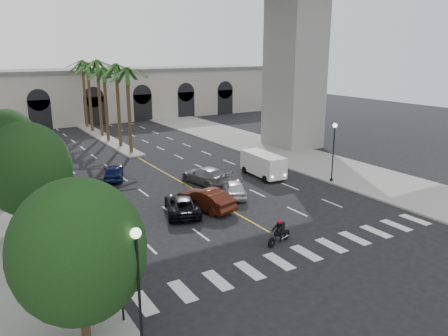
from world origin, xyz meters
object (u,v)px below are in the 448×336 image
(car_b, at_px, (205,199))
(car_c, at_px, (182,205))
(lamp_post_left_near, at_px, (139,282))
(motorcycle_rider, at_px, (280,232))
(car_e, at_px, (113,172))
(traffic_signal_near, at_px, (120,270))
(car_a, at_px, (234,188))
(cargo_van, at_px, (263,164))
(lamp_post_right, at_px, (334,147))
(lamp_post_left_far, at_px, (40,161))
(traffic_signal_far, at_px, (94,237))
(pedestrian_a, at_px, (57,250))
(pedestrian_b, at_px, (27,237))
(car_d, at_px, (206,175))

(car_b, relative_size, car_c, 0.99)
(lamp_post_left_near, distance_m, motorcycle_rider, 12.44)
(car_b, bearing_deg, car_e, -88.10)
(traffic_signal_near, bearing_deg, car_a, 41.73)
(traffic_signal_near, xyz_separation_m, cargo_van, (18.61, 15.20, -1.30))
(lamp_post_right, height_order, cargo_van, lamp_post_right)
(lamp_post_left_far, xyz_separation_m, car_b, (9.90, -8.13, -2.42))
(lamp_post_left_near, relative_size, car_e, 1.27)
(traffic_signal_near, relative_size, motorcycle_rider, 1.73)
(lamp_post_left_far, relative_size, cargo_van, 1.03)
(lamp_post_left_near, bearing_deg, cargo_van, 43.41)
(lamp_post_left_near, height_order, traffic_signal_near, lamp_post_left_near)
(lamp_post_left_near, height_order, traffic_signal_far, lamp_post_left_near)
(car_e, bearing_deg, car_a, 144.68)
(lamp_post_left_near, xyz_separation_m, traffic_signal_far, (0.10, 6.50, -0.71))
(lamp_post_left_far, distance_m, car_a, 15.13)
(car_b, relative_size, cargo_van, 0.93)
(lamp_post_right, height_order, traffic_signal_near, lamp_post_right)
(traffic_signal_near, relative_size, pedestrian_a, 2.23)
(lamp_post_right, xyz_separation_m, traffic_signal_near, (-22.70, -10.50, -0.71))
(pedestrian_a, bearing_deg, traffic_signal_far, -90.01)
(traffic_signal_near, height_order, pedestrian_a, traffic_signal_near)
(traffic_signal_near, height_order, motorcycle_rider, traffic_signal_near)
(traffic_signal_near, bearing_deg, pedestrian_b, 104.88)
(traffic_signal_near, height_order, cargo_van, traffic_signal_near)
(pedestrian_b, bearing_deg, motorcycle_rider, 4.70)
(lamp_post_left_near, xyz_separation_m, car_c, (8.07, 13.03, -2.54))
(lamp_post_right, distance_m, car_e, 19.83)
(traffic_signal_far, distance_m, motorcycle_rider, 11.03)
(lamp_post_left_near, relative_size, traffic_signal_near, 1.47)
(traffic_signal_near, xyz_separation_m, pedestrian_b, (-2.51, 9.45, -1.50))
(car_d, bearing_deg, pedestrian_a, 22.73)
(car_a, xyz_separation_m, car_e, (-6.84, 9.69, 0.02))
(lamp_post_left_far, bearing_deg, cargo_van, -10.00)
(lamp_post_right, xyz_separation_m, traffic_signal_far, (-22.70, -6.50, -0.71))
(traffic_signal_far, height_order, pedestrian_a, traffic_signal_far)
(traffic_signal_far, relative_size, car_d, 0.69)
(lamp_post_left_far, relative_size, lamp_post_right, 1.00)
(lamp_post_left_far, xyz_separation_m, traffic_signal_far, (0.10, -14.50, -0.71))
(car_b, height_order, car_d, car_b)
(motorcycle_rider, height_order, pedestrian_b, pedestrian_b)
(car_a, distance_m, car_e, 11.86)
(cargo_van, xyz_separation_m, pedestrian_b, (-21.12, -5.75, -0.21))
(motorcycle_rider, distance_m, car_a, 9.23)
(lamp_post_right, relative_size, car_d, 1.02)
(car_d, bearing_deg, lamp_post_left_far, -20.84)
(car_c, bearing_deg, car_e, -62.61)
(car_c, height_order, pedestrian_a, pedestrian_a)
(car_a, bearing_deg, lamp_post_right, -162.99)
(lamp_post_left_far, xyz_separation_m, pedestrian_a, (-1.24, -11.68, -2.25))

